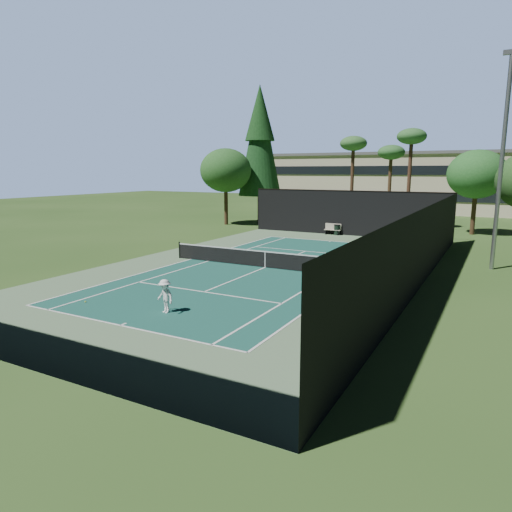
% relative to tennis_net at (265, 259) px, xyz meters
% --- Properties ---
extents(ground, '(160.00, 160.00, 0.00)m').
position_rel_tennis_net_xyz_m(ground, '(0.00, 0.00, -0.56)').
color(ground, '#2E4F1D').
rests_on(ground, ground).
extents(apron_slab, '(18.00, 32.00, 0.01)m').
position_rel_tennis_net_xyz_m(apron_slab, '(0.00, 0.00, -0.55)').
color(apron_slab, '#5F815A').
rests_on(apron_slab, ground).
extents(court_surface, '(10.97, 23.77, 0.01)m').
position_rel_tennis_net_xyz_m(court_surface, '(0.00, 0.00, -0.55)').
color(court_surface, '#1A5448').
rests_on(court_surface, ground).
extents(court_lines, '(11.07, 23.87, 0.01)m').
position_rel_tennis_net_xyz_m(court_lines, '(0.00, 0.00, -0.54)').
color(court_lines, white).
rests_on(court_lines, ground).
extents(tennis_net, '(12.90, 0.10, 1.10)m').
position_rel_tennis_net_xyz_m(tennis_net, '(0.00, 0.00, 0.00)').
color(tennis_net, black).
rests_on(tennis_net, ground).
extents(fence, '(18.04, 32.05, 4.03)m').
position_rel_tennis_net_xyz_m(fence, '(0.00, 0.06, 1.45)').
color(fence, black).
rests_on(fence, ground).
extents(player, '(1.01, 0.73, 1.40)m').
position_rel_tennis_net_xyz_m(player, '(0.45, -9.80, 0.14)').
color(player, white).
rests_on(player, ground).
extents(tennis_ball_a, '(0.08, 0.08, 0.08)m').
position_rel_tennis_net_xyz_m(tennis_ball_a, '(-3.61, -10.35, -0.52)').
color(tennis_ball_a, gold).
rests_on(tennis_ball_a, ground).
extents(tennis_ball_b, '(0.06, 0.06, 0.06)m').
position_rel_tennis_net_xyz_m(tennis_ball_b, '(0.21, 1.19, -0.53)').
color(tennis_ball_b, '#CAEE36').
rests_on(tennis_ball_b, ground).
extents(tennis_ball_c, '(0.06, 0.06, 0.06)m').
position_rel_tennis_net_xyz_m(tennis_ball_c, '(-0.27, 1.95, -0.53)').
color(tennis_ball_c, '#C4D12F').
rests_on(tennis_ball_c, ground).
extents(tennis_ball_d, '(0.06, 0.06, 0.06)m').
position_rel_tennis_net_xyz_m(tennis_ball_d, '(-4.97, 3.60, -0.53)').
color(tennis_ball_d, gold).
rests_on(tennis_ball_d, ground).
extents(park_bench, '(1.50, 0.45, 1.02)m').
position_rel_tennis_net_xyz_m(park_bench, '(-1.16, 15.78, -0.01)').
color(park_bench, '#B9B299').
rests_on(park_bench, ground).
extents(trash_bin, '(0.56, 0.56, 0.95)m').
position_rel_tennis_net_xyz_m(trash_bin, '(-0.77, 15.75, -0.08)').
color(trash_bin, black).
rests_on(trash_bin, ground).
extents(pine_tree, '(4.80, 4.80, 15.00)m').
position_rel_tennis_net_xyz_m(pine_tree, '(-12.00, 22.00, 9.00)').
color(pine_tree, '#48351E').
rests_on(pine_tree, ground).
extents(palm_a, '(2.80, 2.80, 9.32)m').
position_rel_tennis_net_xyz_m(palm_a, '(-2.00, 24.00, 7.63)').
color(palm_a, '#4A2F20').
rests_on(palm_a, ground).
extents(palm_b, '(2.80, 2.80, 8.42)m').
position_rel_tennis_net_xyz_m(palm_b, '(1.50, 26.00, 6.80)').
color(palm_b, '#4D3421').
rests_on(palm_b, ground).
extents(palm_c, '(2.80, 2.80, 9.77)m').
position_rel_tennis_net_xyz_m(palm_c, '(4.00, 23.00, 8.05)').
color(palm_c, '#4E3021').
rests_on(palm_c, ground).
extents(decid_tree_a, '(5.12, 5.12, 7.62)m').
position_rel_tennis_net_xyz_m(decid_tree_a, '(10.00, 22.00, 4.86)').
color(decid_tree_a, '#49321F').
rests_on(decid_tree_a, ground).
extents(decid_tree_c, '(5.44, 5.44, 8.09)m').
position_rel_tennis_net_xyz_m(decid_tree_c, '(-14.00, 18.00, 5.21)').
color(decid_tree_c, '#4F3421').
rests_on(decid_tree_c, ground).
extents(campus_building, '(40.50, 12.50, 8.30)m').
position_rel_tennis_net_xyz_m(campus_building, '(0.00, 45.98, 3.65)').
color(campus_building, beige).
rests_on(campus_building, ground).
extents(light_pole, '(0.90, 0.25, 12.22)m').
position_rel_tennis_net_xyz_m(light_pole, '(12.00, 6.00, 5.90)').
color(light_pole, '#96999E').
rests_on(light_pole, ground).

